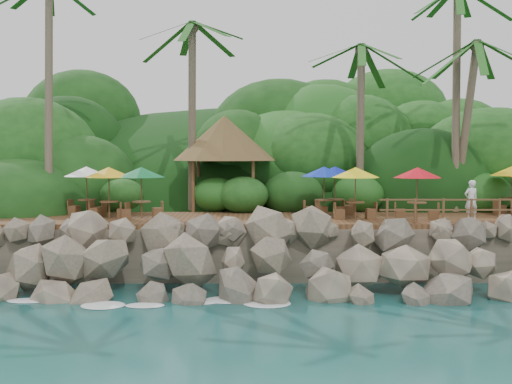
{
  "coord_description": "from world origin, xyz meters",
  "views": [
    {
      "loc": [
        -0.1,
        -20.14,
        5.1
      ],
      "look_at": [
        0.0,
        6.0,
        3.4
      ],
      "focal_mm": 42.98,
      "sensor_mm": 36.0,
      "label": 1
    }
  ],
  "objects": [
    {
      "name": "railing",
      "position": [
        7.87,
        3.65,
        2.91
      ],
      "size": [
        6.1,
        0.1,
        1.0
      ],
      "color": "brown",
      "rests_on": "terrace"
    },
    {
      "name": "dining_clusters",
      "position": [
        -0.09,
        6.07,
        4.11
      ],
      "size": [
        25.61,
        5.21,
        2.18
      ],
      "color": "brown",
      "rests_on": "terrace"
    },
    {
      "name": "ground",
      "position": [
        0.0,
        0.0,
        0.0
      ],
      "size": [
        140.0,
        140.0,
        0.0
      ],
      "primitive_type": "plane",
      "color": "#19514F",
      "rests_on": "ground"
    },
    {
      "name": "terrace",
      "position": [
        0.0,
        6.0,
        2.2
      ],
      "size": [
        26.0,
        5.0,
        0.2
      ],
      "primitive_type": "cube",
      "color": "brown",
      "rests_on": "land_base"
    },
    {
      "name": "palms",
      "position": [
        -0.63,
        8.76,
        11.63
      ],
      "size": [
        30.95,
        7.02,
        12.39
      ],
      "color": "brown",
      "rests_on": "ground"
    },
    {
      "name": "waiter",
      "position": [
        8.89,
        5.01,
        3.13
      ],
      "size": [
        0.68,
        0.53,
        1.66
      ],
      "primitive_type": "imported",
      "rotation": [
        0.0,
        0.0,
        3.38
      ],
      "color": "white",
      "rests_on": "terrace"
    },
    {
      "name": "land_base",
      "position": [
        0.0,
        16.0,
        1.05
      ],
      "size": [
        32.0,
        25.2,
        2.1
      ],
      "primitive_type": "cube",
      "color": "gray",
      "rests_on": "ground"
    },
    {
      "name": "palapa",
      "position": [
        -1.53,
        9.82,
        5.79
      ],
      "size": [
        5.0,
        5.0,
        4.6
      ],
      "color": "brown",
      "rests_on": "ground"
    },
    {
      "name": "foam_line",
      "position": [
        0.0,
        0.3,
        0.03
      ],
      "size": [
        25.2,
        0.8,
        0.06
      ],
      "color": "white",
      "rests_on": "ground"
    },
    {
      "name": "jungle_foliage",
      "position": [
        0.0,
        15.0,
        0.0
      ],
      "size": [
        44.0,
        16.0,
        12.0
      ],
      "primitive_type": null,
      "color": "#143811",
      "rests_on": "ground"
    },
    {
      "name": "jungle_hill",
      "position": [
        0.0,
        23.5,
        0.0
      ],
      "size": [
        44.8,
        28.0,
        15.4
      ],
      "primitive_type": "ellipsoid",
      "color": "#143811",
      "rests_on": "ground"
    },
    {
      "name": "seawall",
      "position": [
        0.0,
        2.0,
        1.15
      ],
      "size": [
        29.0,
        4.0,
        2.3
      ],
      "primitive_type": null,
      "color": "gray",
      "rests_on": "ground"
    }
  ]
}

